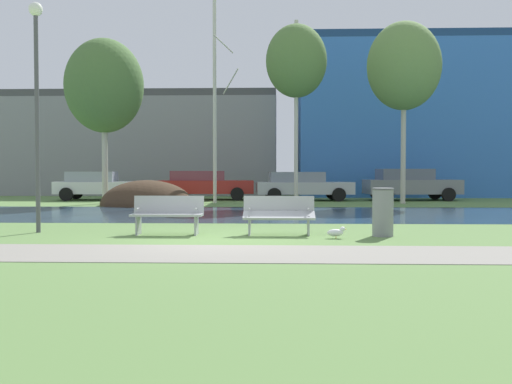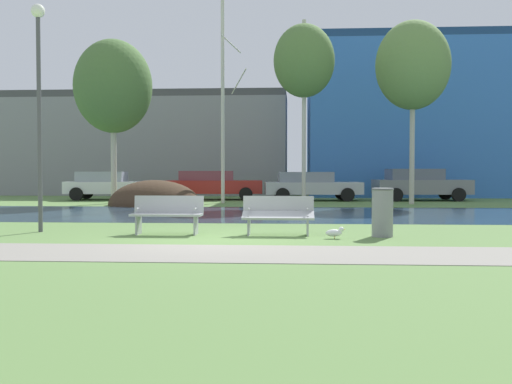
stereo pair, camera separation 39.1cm
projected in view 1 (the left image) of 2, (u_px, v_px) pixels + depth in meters
The scene contains 19 objects.
ground_plane at pixel (245, 209), 22.47m from camera, with size 120.00×120.00×0.00m, color #5B7F42.
paved_path_strip at pixel (207, 253), 10.54m from camera, with size 60.00×2.25×0.01m, color gray.
river_band at pixel (241, 214), 20.17m from camera, with size 80.00×7.35×0.01m, color #2D475B.
soil_mound at pixel (147, 205), 25.03m from camera, with size 3.86×3.11×2.10m, color #423021.
bench_left at pixel (168, 214), 13.64m from camera, with size 1.60×0.57×0.87m.
bench_right at pixel (279, 214), 13.54m from camera, with size 1.60×0.57×0.87m.
trash_bin at pixel (383, 211), 13.27m from camera, with size 0.49×0.49×1.07m.
seagull at pixel (336, 232), 12.88m from camera, with size 0.42×0.16×0.25m.
streetlamp at pixel (37, 79), 14.00m from camera, with size 0.32×0.32×5.33m.
birch_far_left at pixel (104, 86), 26.28m from camera, with size 3.40×3.40×7.18m.
birch_left at pixel (215, 97), 26.68m from camera, with size 1.16×1.87×9.30m.
birch_center_left at pixel (296, 61), 25.69m from camera, with size 2.59×2.59×7.82m.
birch_center at pixel (404, 66), 26.11m from camera, with size 3.18×3.18×7.87m.
parked_van_nearest_white at pixel (97, 185), 29.53m from camera, with size 4.17×2.38×1.39m.
parked_sedan_second_red at pixel (204, 184), 29.73m from camera, with size 4.81×2.26×1.42m.
parked_hatch_third_silver at pixel (302, 185), 28.95m from camera, with size 4.71×2.26×1.38m.
parked_wagon_fourth_grey at pixel (410, 184), 29.18m from camera, with size 4.59×2.38×1.52m.
building_grey_warehouse at pixel (134, 145), 37.58m from camera, with size 17.61×7.14×6.05m.
building_blue_store at pixel (436, 121), 36.26m from camera, with size 16.51×9.55×8.84m.
Camera 1 is at (1.25, -12.40, 1.45)m, focal length 42.47 mm.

